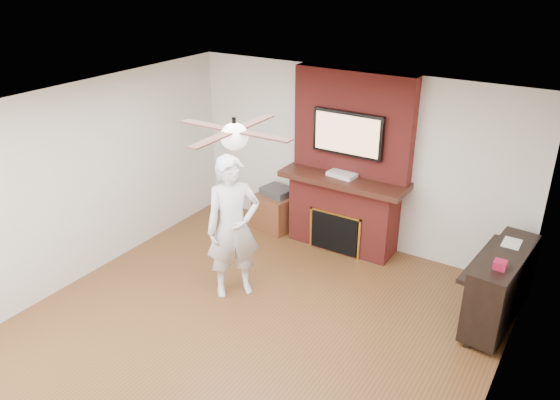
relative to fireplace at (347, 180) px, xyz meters
The scene contains 13 objects.
room_shell 2.56m from the fireplace, 90.00° to the right, with size 5.36×5.86×2.86m.
fireplace is the anchor object (origin of this frame).
tv 0.69m from the fireplace, 90.00° to the right, with size 1.00×0.08×0.60m.
ceiling_fan 2.88m from the fireplace, 90.00° to the right, with size 1.21×1.21×0.31m.
person 1.94m from the fireplace, 108.05° to the right, with size 0.66×0.44×1.79m, color silver.
side_table 1.30m from the fireplace, behind, with size 0.66×0.66×0.65m.
piano 2.46m from the fireplace, 18.22° to the right, with size 0.63×1.39×0.98m.
cable_box 0.15m from the fireplace, 106.88° to the right, with size 0.39×0.22×0.06m, color silver.
candle_orange 0.97m from the fireplace, 112.61° to the right, with size 0.08×0.08×0.11m, color orange.
candle_green 0.97m from the fireplace, 81.12° to the right, with size 0.07×0.07×0.09m, color #426F2C.
candle_cream 0.97m from the fireplace, 70.33° to the right, with size 0.08×0.08×0.10m, color beige.
candle_blue 1.00m from the fireplace, 55.79° to the right, with size 0.06×0.06×0.08m, color #3760A6.
candle_green_extra 0.98m from the fireplace, 127.13° to the right, with size 0.07×0.07×0.09m, color #2B6C4C.
Camera 1 is at (2.93, -3.89, 3.87)m, focal length 35.00 mm.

